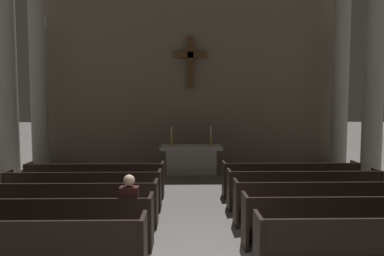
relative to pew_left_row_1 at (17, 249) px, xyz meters
name	(u,v)px	position (x,y,z in m)	size (l,w,h in m)	color
pew_left_row_1	(17,249)	(0.00, 0.00, 0.00)	(3.64, 0.50, 0.95)	black
pew_left_row_2	(48,222)	(0.00, 1.11, 0.00)	(3.64, 0.50, 0.95)	black
pew_left_row_3	(69,204)	(0.00, 2.21, 0.00)	(3.64, 0.50, 0.95)	black
pew_left_row_4	(84,190)	(0.00, 3.32, 0.00)	(3.64, 0.50, 0.95)	black
pew_left_row_5	(96,180)	(0.00, 4.43, 0.00)	(3.64, 0.50, 0.95)	black
pew_right_row_1	(381,246)	(5.23, 0.00, 0.00)	(3.64, 0.50, 0.95)	black
pew_right_row_2	(346,220)	(5.23, 1.11, 0.00)	(3.64, 0.50, 0.95)	black
pew_right_row_3	(322,202)	(5.23, 2.21, 0.00)	(3.64, 0.50, 0.95)	black
pew_right_row_4	(304,189)	(5.23, 3.32, 0.00)	(3.64, 0.50, 0.95)	black
pew_right_row_5	(290,179)	(5.23, 4.43, 0.00)	(3.64, 0.50, 0.95)	black
column_left_third	(7,78)	(-3.00, 5.92, 2.81)	(0.90, 0.90, 6.74)	#ADA89E
column_right_third	(374,79)	(8.24, 5.92, 2.81)	(0.90, 0.90, 6.74)	#ADA89E
column_left_fourth	(39,82)	(-3.00, 8.28, 2.81)	(0.90, 0.90, 6.74)	#ADA89E
column_right_fourth	(340,83)	(8.24, 8.28, 2.81)	(0.90, 0.90, 6.74)	#ADA89E
altar	(191,159)	(2.62, 7.55, 0.06)	(2.20, 0.90, 1.01)	#A8A399
candlestick_left	(172,140)	(1.92, 7.55, 0.75)	(0.16, 0.16, 0.68)	#B79338
candlestick_right	(211,139)	(3.32, 7.55, 0.75)	(0.16, 0.16, 0.68)	#B79338
apse_with_cross	(190,73)	(2.62, 9.45, 3.27)	(12.21, 0.49, 7.49)	gray
lone_worshipper	(130,209)	(1.43, 1.15, 0.22)	(0.32, 0.43, 1.32)	#26262B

